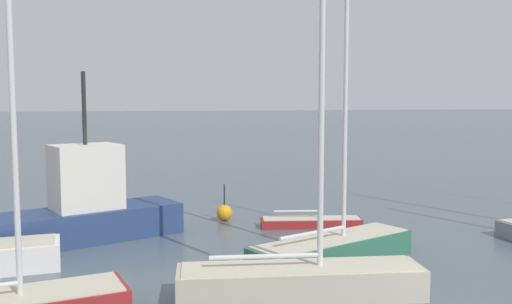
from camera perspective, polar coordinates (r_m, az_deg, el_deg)
The scene contains 5 objects.
sailboat_5 at distance 16.50m, azimuth 4.61°, elevation -12.55°, with size 7.30×2.95×12.31m.
sailboat_6 at distance 20.11m, azimuth 7.92°, elevation -9.46°, with size 6.71×3.78×11.91m.
sailboat_7 at distance 25.42m, azimuth 5.70°, elevation -6.79°, with size 4.65×2.08×8.13m.
fishing_boat_2 at distance 23.79m, azimuth -17.61°, elevation -5.64°, with size 8.77×5.17×6.87m.
channel_buoy_0 at distance 26.66m, azimuth -3.27°, elevation -6.23°, with size 0.76×0.76×1.76m.
Camera 1 is at (-8.56, -10.97, 5.70)m, focal length 38.98 mm.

